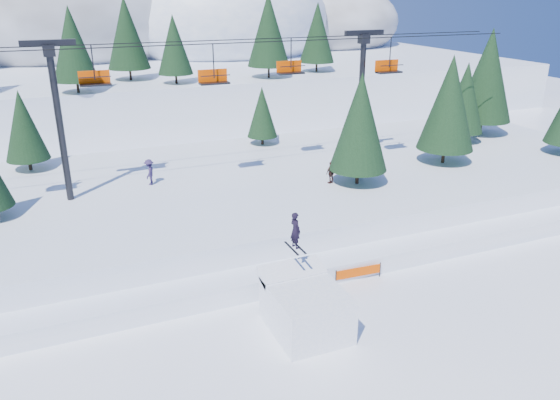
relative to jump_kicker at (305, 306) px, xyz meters
name	(u,v)px	position (x,y,z in m)	size (l,w,h in m)	color
ground	(307,352)	(-0.71, -1.77, -1.26)	(160.00, 160.00, 0.00)	white
mid_shelf	(203,198)	(-0.71, 16.23, -0.01)	(70.00, 22.00, 2.50)	white
berm	(248,266)	(-0.71, 6.23, -0.71)	(70.00, 6.00, 1.10)	white
mountain_ridge	(72,32)	(-5.80, 71.59, 8.38)	(119.00, 60.80, 26.46)	white
jump_kicker	(305,306)	(0.00, 0.00, 0.00)	(3.33, 4.54, 5.59)	white
chairlift	(206,87)	(-0.07, 16.28, 8.06)	(46.19, 3.21, 10.28)	black
conifer_stand	(258,115)	(3.73, 16.27, 5.78)	(62.88, 16.26, 9.92)	black
distant_skiers	(200,172)	(-0.86, 15.95, 2.11)	(31.14, 7.69, 1.86)	#361E1B
banner_near	(358,272)	(4.82, 3.11, -0.72)	(2.86, 0.21, 0.90)	black
banner_far	(410,254)	(8.87, 3.86, -0.72)	(2.76, 0.81, 0.90)	black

